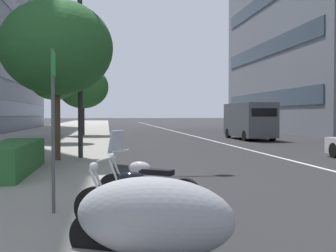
{
  "coord_description": "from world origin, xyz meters",
  "views": [
    {
      "loc": [
        -5.12,
        7.01,
        1.78
      ],
      "look_at": [
        15.51,
        4.05,
        1.21
      ],
      "focal_mm": 45.34,
      "sensor_mm": 36.0,
      "label": 1
    }
  ],
  "objects_px": {
    "motorcycle_far_end_row": "(141,204)",
    "motorcycle_second_in_row": "(146,186)",
    "motorcycle_nearest_camera": "(152,218)",
    "street_lamp_with_banners": "(90,18)",
    "street_tree_by_lamp_post": "(54,79)",
    "delivery_van_ahead": "(249,120)",
    "street_tree_near_plaza_corner": "(57,48)",
    "street_tree_far_plaza": "(83,87)",
    "parking_sign_by_curb": "(53,115)"
  },
  "relations": [
    {
      "from": "motorcycle_far_end_row",
      "to": "delivery_van_ahead",
      "type": "xyz_separation_m",
      "value": [
        22.57,
        -9.47,
        0.95
      ]
    },
    {
      "from": "motorcycle_second_in_row",
      "to": "street_tree_by_lamp_post",
      "type": "height_order",
      "value": "street_tree_by_lamp_post"
    },
    {
      "from": "motorcycle_nearest_camera",
      "to": "street_lamp_with_banners",
      "type": "height_order",
      "value": "street_lamp_with_banners"
    },
    {
      "from": "motorcycle_nearest_camera",
      "to": "motorcycle_far_end_row",
      "type": "distance_m",
      "value": 1.47
    },
    {
      "from": "motorcycle_nearest_camera",
      "to": "delivery_van_ahead",
      "type": "distance_m",
      "value": 25.84
    },
    {
      "from": "motorcycle_nearest_camera",
      "to": "street_tree_by_lamp_post",
      "type": "bearing_deg",
      "value": -56.66
    },
    {
      "from": "motorcycle_far_end_row",
      "to": "street_tree_near_plaza_corner",
      "type": "xyz_separation_m",
      "value": [
        9.17,
        2.27,
        3.72
      ]
    },
    {
      "from": "motorcycle_second_in_row",
      "to": "parking_sign_by_curb",
      "type": "bearing_deg",
      "value": 55.37
    },
    {
      "from": "delivery_van_ahead",
      "to": "street_tree_near_plaza_corner",
      "type": "height_order",
      "value": "street_tree_near_plaza_corner"
    },
    {
      "from": "delivery_van_ahead",
      "to": "parking_sign_by_curb",
      "type": "relative_size",
      "value": 2.07
    },
    {
      "from": "motorcycle_far_end_row",
      "to": "street_tree_by_lamp_post",
      "type": "height_order",
      "value": "street_tree_by_lamp_post"
    },
    {
      "from": "parking_sign_by_curb",
      "to": "street_tree_far_plaza",
      "type": "relative_size",
      "value": 0.5
    },
    {
      "from": "motorcycle_nearest_camera",
      "to": "street_lamp_with_banners",
      "type": "xyz_separation_m",
      "value": [
        11.36,
        1.14,
        4.84
      ]
    },
    {
      "from": "street_lamp_with_banners",
      "to": "street_tree_near_plaza_corner",
      "type": "xyz_separation_m",
      "value": [
        -0.73,
        1.14,
        -1.27
      ]
    },
    {
      "from": "street_lamp_with_banners",
      "to": "street_tree_near_plaza_corner",
      "type": "height_order",
      "value": "street_lamp_with_banners"
    },
    {
      "from": "street_tree_far_plaza",
      "to": "street_tree_by_lamp_post",
      "type": "bearing_deg",
      "value": 171.78
    },
    {
      "from": "motorcycle_far_end_row",
      "to": "street_tree_far_plaza",
      "type": "bearing_deg",
      "value": -64.41
    },
    {
      "from": "motorcycle_nearest_camera",
      "to": "street_tree_by_lamp_post",
      "type": "relative_size",
      "value": 0.42
    },
    {
      "from": "motorcycle_nearest_camera",
      "to": "street_lamp_with_banners",
      "type": "bearing_deg",
      "value": -60.77
    },
    {
      "from": "street_lamp_with_banners",
      "to": "parking_sign_by_curb",
      "type": "bearing_deg",
      "value": 178.4
    },
    {
      "from": "motorcycle_nearest_camera",
      "to": "street_tree_far_plaza",
      "type": "relative_size",
      "value": 0.38
    },
    {
      "from": "motorcycle_second_in_row",
      "to": "street_lamp_with_banners",
      "type": "distance_m",
      "value": 9.85
    },
    {
      "from": "delivery_van_ahead",
      "to": "street_lamp_with_banners",
      "type": "xyz_separation_m",
      "value": [
        -12.68,
        10.6,
        4.04
      ]
    },
    {
      "from": "motorcycle_far_end_row",
      "to": "motorcycle_second_in_row",
      "type": "relative_size",
      "value": 1.12
    },
    {
      "from": "motorcycle_far_end_row",
      "to": "parking_sign_by_curb",
      "type": "xyz_separation_m",
      "value": [
        0.81,
        1.38,
        1.35
      ]
    },
    {
      "from": "motorcycle_nearest_camera",
      "to": "street_tree_far_plaza",
      "type": "height_order",
      "value": "street_tree_far_plaza"
    },
    {
      "from": "street_lamp_with_banners",
      "to": "street_tree_near_plaza_corner",
      "type": "bearing_deg",
      "value": 122.52
    },
    {
      "from": "parking_sign_by_curb",
      "to": "street_tree_by_lamp_post",
      "type": "distance_m",
      "value": 18.47
    },
    {
      "from": "street_tree_by_lamp_post",
      "to": "street_tree_far_plaza",
      "type": "xyz_separation_m",
      "value": [
        8.13,
        -1.17,
        0.05
      ]
    },
    {
      "from": "street_tree_near_plaza_corner",
      "to": "motorcycle_far_end_row",
      "type": "bearing_deg",
      "value": -166.07
    },
    {
      "from": "street_tree_by_lamp_post",
      "to": "delivery_van_ahead",
      "type": "bearing_deg",
      "value": -74.78
    },
    {
      "from": "street_tree_far_plaza",
      "to": "delivery_van_ahead",
      "type": "bearing_deg",
      "value": -111.21
    },
    {
      "from": "delivery_van_ahead",
      "to": "street_tree_near_plaza_corner",
      "type": "bearing_deg",
      "value": 137.95
    },
    {
      "from": "motorcycle_far_end_row",
      "to": "street_tree_near_plaza_corner",
      "type": "distance_m",
      "value": 10.15
    },
    {
      "from": "delivery_van_ahead",
      "to": "street_tree_far_plaza",
      "type": "xyz_separation_m",
      "value": [
        4.59,
        11.84,
        2.54
      ]
    },
    {
      "from": "motorcycle_second_in_row",
      "to": "parking_sign_by_curb",
      "type": "distance_m",
      "value": 2.19
    },
    {
      "from": "parking_sign_by_curb",
      "to": "delivery_van_ahead",
      "type": "bearing_deg",
      "value": -26.51
    },
    {
      "from": "street_tree_by_lamp_post",
      "to": "parking_sign_by_curb",
      "type": "bearing_deg",
      "value": -173.24
    },
    {
      "from": "motorcycle_nearest_camera",
      "to": "motorcycle_far_end_row",
      "type": "xyz_separation_m",
      "value": [
        1.46,
        0.01,
        -0.15
      ]
    },
    {
      "from": "parking_sign_by_curb",
      "to": "street_tree_near_plaza_corner",
      "type": "xyz_separation_m",
      "value": [
        8.35,
        0.89,
        2.37
      ]
    },
    {
      "from": "motorcycle_nearest_camera",
      "to": "parking_sign_by_curb",
      "type": "bearing_deg",
      "value": -35.0
    },
    {
      "from": "delivery_van_ahead",
      "to": "street_lamp_with_banners",
      "type": "bearing_deg",
      "value": 139.26
    },
    {
      "from": "street_tree_by_lamp_post",
      "to": "street_tree_far_plaza",
      "type": "relative_size",
      "value": 0.92
    },
    {
      "from": "street_lamp_with_banners",
      "to": "motorcycle_far_end_row",
      "type": "bearing_deg",
      "value": -173.49
    },
    {
      "from": "motorcycle_far_end_row",
      "to": "delivery_van_ahead",
      "type": "height_order",
      "value": "delivery_van_ahead"
    },
    {
      "from": "street_tree_by_lamp_post",
      "to": "street_lamp_with_banners",
      "type": "bearing_deg",
      "value": -165.2
    },
    {
      "from": "street_tree_by_lamp_post",
      "to": "street_tree_far_plaza",
      "type": "height_order",
      "value": "street_tree_far_plaza"
    },
    {
      "from": "motorcycle_nearest_camera",
      "to": "street_tree_by_lamp_post",
      "type": "xyz_separation_m",
      "value": [
        20.49,
        3.55,
        3.29
      ]
    },
    {
      "from": "street_tree_far_plaza",
      "to": "street_tree_near_plaza_corner",
      "type": "bearing_deg",
      "value": -179.7
    },
    {
      "from": "delivery_van_ahead",
      "to": "parking_sign_by_curb",
      "type": "bearing_deg",
      "value": 152.65
    }
  ]
}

